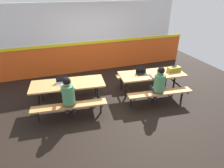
# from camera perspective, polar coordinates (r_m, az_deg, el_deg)

# --- Properties ---
(ground_plane) EXTENTS (10.00, 10.00, 0.02)m
(ground_plane) POSITION_cam_1_polar(r_m,az_deg,el_deg) (5.80, -0.27, -4.56)
(ground_plane) COLOR black
(accent_backdrop) EXTENTS (8.00, 0.14, 2.60)m
(accent_backdrop) POSITION_cam_1_polar(r_m,az_deg,el_deg) (7.45, -6.30, 13.12)
(accent_backdrop) COLOR #E55119
(accent_backdrop) RESTS_ON ground
(picnic_table_left) EXTENTS (2.02, 1.73, 0.74)m
(picnic_table_left) POSITION_cam_1_polar(r_m,az_deg,el_deg) (5.30, -13.02, -1.34)
(picnic_table_left) COLOR tan
(picnic_table_left) RESTS_ON ground
(picnic_table_right) EXTENTS (2.02, 1.73, 0.74)m
(picnic_table_right) POSITION_cam_1_polar(r_m,az_deg,el_deg) (5.86, 11.77, 1.66)
(picnic_table_right) COLOR tan
(picnic_table_right) RESTS_ON ground
(student_nearer) EXTENTS (0.39, 0.54, 1.21)m
(student_nearer) POSITION_cam_1_polar(r_m,az_deg,el_deg) (4.75, -12.99, -3.10)
(student_nearer) COLOR #2D2D38
(student_nearer) RESTS_ON ground
(student_further) EXTENTS (0.39, 0.54, 1.21)m
(student_further) POSITION_cam_1_polar(r_m,az_deg,el_deg) (5.33, 13.72, 0.34)
(student_further) COLOR #2D2D38
(student_further) RESTS_ON ground
(laptop_silver) EXTENTS (0.34, 0.25, 0.22)m
(laptop_silver) POSITION_cam_1_polar(r_m,az_deg,el_deg) (5.24, -14.79, 0.72)
(laptop_silver) COLOR silver
(laptop_silver) RESTS_ON picnic_table_left
(laptop_dark) EXTENTS (0.34, 0.25, 0.22)m
(laptop_dark) POSITION_cam_1_polar(r_m,az_deg,el_deg) (5.68, 8.93, 3.45)
(laptop_dark) COLOR black
(laptop_dark) RESTS_ON picnic_table_right
(toolbox_grey) EXTENTS (0.40, 0.18, 0.18)m
(toolbox_grey) POSITION_cam_1_polar(r_m,az_deg,el_deg) (6.08, 18.17, 4.26)
(toolbox_grey) COLOR olive
(toolbox_grey) RESTS_ON picnic_table_right
(backpack_dark) EXTENTS (0.30, 0.22, 0.44)m
(backpack_dark) POSITION_cam_1_polar(r_m,az_deg,el_deg) (6.38, -18.18, -0.58)
(backpack_dark) COLOR black
(backpack_dark) RESTS_ON ground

